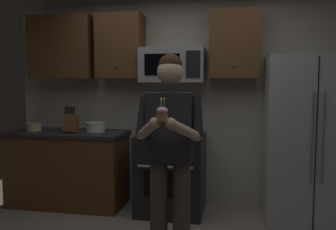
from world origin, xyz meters
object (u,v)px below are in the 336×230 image
Objects in this scene: refrigerator at (308,141)px; knife_block at (71,123)px; cupcake at (162,114)px; microwave at (173,65)px; bowl_small_colored at (34,127)px; bowl_large_white at (96,127)px; person at (170,145)px; oven_range at (171,173)px.

knife_block is (-2.73, 0.01, 0.14)m from refrigerator.
refrigerator is 1.95m from cupcake.
refrigerator is (1.50, -0.16, -0.82)m from microwave.
microwave reaches higher than refrigerator.
microwave reaches higher than bowl_small_colored.
refrigerator is 2.45m from bowl_large_white.
refrigerator reaches higher than person.
oven_range is 1.26× the size of microwave.
refrigerator reaches higher than cupcake.
cupcake is (0.19, -1.43, 0.83)m from oven_range.
microwave is 0.42× the size of person.
person is at bearing -80.28° from oven_range.
microwave is (0.00, 0.12, 1.26)m from oven_range.
oven_range is at bearing 97.51° from cupcake.
person is (-1.31, -1.06, 0.10)m from refrigerator.
bowl_small_colored is (-0.79, -0.07, -0.01)m from bowl_large_white.
bowl_large_white is 1.41× the size of cupcake.
oven_range is 1.35m from knife_block.
person is at bearing -45.78° from bowl_large_white.
bowl_large_white is at bearing 177.50° from refrigerator.
refrigerator is 7.33× the size of bowl_large_white.
microwave is 3.01× the size of bowl_large_white.
knife_block is at bearing 179.80° from refrigerator.
microwave is 1.21m from bowl_large_white.
refrigerator is 3.24m from bowl_small_colored.
microwave is 1.72m from refrigerator.
oven_range is 4.67× the size of bowl_small_colored.
microwave reaches higher than cupcake.
knife_block is 1.78m from person.
cupcake reaches higher than oven_range.
person is (0.19, -1.10, 0.53)m from oven_range.
bowl_small_colored is at bearing -176.10° from microwave.
oven_range is 1.67m from cupcake.
oven_range is at bearing 1.38° from knife_block.
bowl_large_white is at bearing 134.22° from person.
refrigerator is 1.69m from person.
oven_range is 1.08m from bowl_large_white.
bowl_large_white is 0.79m from bowl_small_colored.
cupcake is (1.93, -1.43, 0.32)m from bowl_small_colored.
refrigerator reaches higher than knife_block.
oven_range is 1.24m from person.
bowl_small_colored is at bearing 179.30° from refrigerator.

